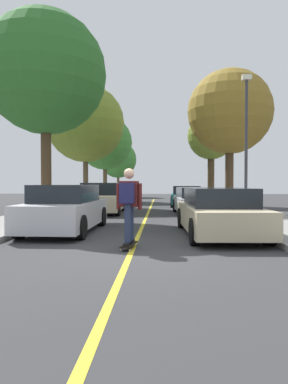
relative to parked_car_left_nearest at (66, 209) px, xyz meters
The scene contains 17 objects.
ground 3.59m from the parked_car_left_nearest, 51.00° to the right, with size 80.00×80.00×0.00m, color #353538.
center_line 2.64m from the parked_car_left_nearest, 29.68° to the left, with size 0.12×39.20×0.01m, color gold.
parked_car_left_nearest is the anchor object (origin of this frame).
parked_car_left_near 6.42m from the parked_car_left_nearest, 90.00° to the left, with size 2.07×4.38×1.47m.
parked_car_left_far 12.83m from the parked_car_left_nearest, 90.00° to the left, with size 1.88×4.52×1.26m.
parked_car_right_nearest 4.46m from the parked_car_left_nearest, ahead, with size 2.08×4.60×1.32m.
parked_car_right_near 7.31m from the parked_car_left_nearest, 52.66° to the left, with size 1.96×4.62×1.26m.
parked_car_right_far 12.42m from the parked_car_left_nearest, 69.11° to the left, with size 2.05×4.13×1.29m.
street_tree_left_nearest 6.29m from the parked_car_left_nearest, 117.47° to the left, with size 4.78×4.78×8.04m.
street_tree_left_near 11.44m from the parked_car_left_nearest, 99.30° to the left, with size 4.69×4.69×7.27m.
street_tree_left_far 18.23m from the parked_car_left_nearest, 95.51° to the left, with size 4.43×4.43×6.85m.
street_tree_left_farthest 26.58m from the parked_car_left_nearest, 93.71° to the left, with size 3.91×3.91×5.81m.
street_tree_right_nearest 9.93m from the parked_car_left_nearest, 47.05° to the left, with size 4.04×4.04×6.77m.
street_tree_right_near 14.57m from the parked_car_left_nearest, 64.11° to the left, with size 3.10×3.10×5.98m.
streetlamp 7.60m from the parked_car_left_nearest, 29.83° to the left, with size 0.36×0.24×5.54m.
skateboard 3.39m from the parked_car_left_nearest, 50.30° to the right, with size 0.34×0.86×0.10m.
skateboarder 3.39m from the parked_car_left_nearest, 50.74° to the right, with size 0.59×0.71×1.67m.
Camera 1 is at (0.62, -7.37, 1.44)m, focal length 32.07 mm.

